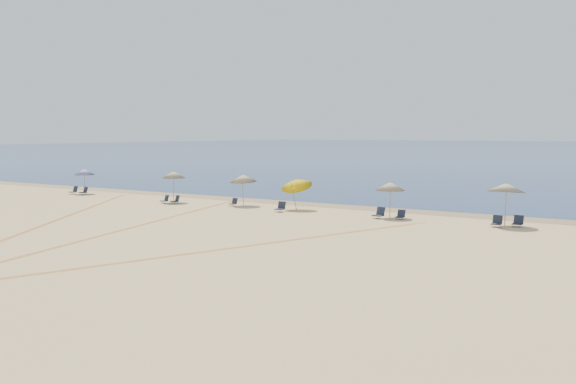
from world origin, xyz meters
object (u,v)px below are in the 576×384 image
(umbrella_4, at_px, (390,186))
(chair_6, at_px, (379,213))
(chair_1, at_px, (84,191))
(chair_2, at_px, (165,200))
(umbrella_3, at_px, (296,183))
(umbrella_1, at_px, (173,175))
(chair_9, at_px, (518,222))
(chair_8, at_px, (497,222))
(umbrella_5, at_px, (506,188))
(chair_0, at_px, (74,191))
(chair_3, at_px, (176,200))
(chair_4, at_px, (234,202))
(chair_5, at_px, (281,207))
(chair_7, at_px, (401,215))
(umbrella_2, at_px, (243,178))
(umbrella_0, at_px, (84,172))

(umbrella_4, relative_size, chair_6, 2.89)
(chair_1, distance_m, chair_2, 10.86)
(umbrella_3, xyz_separation_m, chair_2, (-10.98, -1.79, -1.66))
(umbrella_1, relative_size, chair_9, 3.69)
(umbrella_3, relative_size, chair_8, 3.85)
(chair_2, relative_size, chair_6, 0.88)
(chair_1, height_order, chair_2, chair_1)
(umbrella_4, bearing_deg, umbrella_5, 1.85)
(umbrella_3, distance_m, chair_2, 11.24)
(umbrella_4, relative_size, chair_0, 3.13)
(chair_3, bearing_deg, umbrella_3, 32.99)
(umbrella_1, height_order, chair_6, umbrella_1)
(chair_6, bearing_deg, umbrella_3, -175.30)
(umbrella_5, distance_m, chair_4, 19.82)
(chair_0, distance_m, chair_1, 1.15)
(umbrella_4, xyz_separation_m, chair_1, (-29.12, -0.27, -1.76))
(chair_1, bearing_deg, chair_8, 10.31)
(chair_5, distance_m, chair_8, 14.55)
(chair_2, bearing_deg, umbrella_3, 27.46)
(chair_7, relative_size, chair_9, 0.89)
(umbrella_4, relative_size, chair_2, 3.28)
(chair_8, bearing_deg, chair_1, -179.66)
(umbrella_1, height_order, umbrella_5, umbrella_5)
(umbrella_2, height_order, umbrella_5, umbrella_5)
(umbrella_2, distance_m, chair_1, 17.20)
(umbrella_4, relative_size, chair_5, 3.39)
(chair_0, distance_m, chair_5, 22.60)
(chair_1, height_order, chair_6, chair_6)
(umbrella_0, relative_size, chair_2, 3.19)
(chair_1, height_order, chair_9, chair_1)
(chair_3, bearing_deg, umbrella_2, 41.66)
(chair_0, bearing_deg, chair_8, 8.26)
(chair_6, xyz_separation_m, chair_8, (7.31, 0.31, -0.02))
(umbrella_2, xyz_separation_m, chair_3, (-5.25, -1.76, -1.81))
(chair_3, distance_m, chair_5, 9.61)
(chair_4, bearing_deg, chair_3, -157.37)
(chair_9, bearing_deg, chair_7, -170.59)
(umbrella_2, height_order, chair_1, umbrella_2)
(umbrella_4, bearing_deg, chair_0, -179.12)
(chair_1, relative_size, chair_9, 1.11)
(umbrella_2, xyz_separation_m, chair_4, (-0.51, -0.57, -1.83))
(umbrella_1, distance_m, chair_6, 17.74)
(umbrella_1, distance_m, chair_8, 25.02)
(chair_8, bearing_deg, umbrella_1, -178.83)
(umbrella_2, distance_m, chair_9, 20.03)
(chair_1, bearing_deg, chair_4, 10.88)
(chair_0, bearing_deg, umbrella_5, 9.24)
(chair_2, height_order, chair_5, chair_5)
(umbrella_4, bearing_deg, chair_6, -122.06)
(chair_7, bearing_deg, umbrella_5, 6.47)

